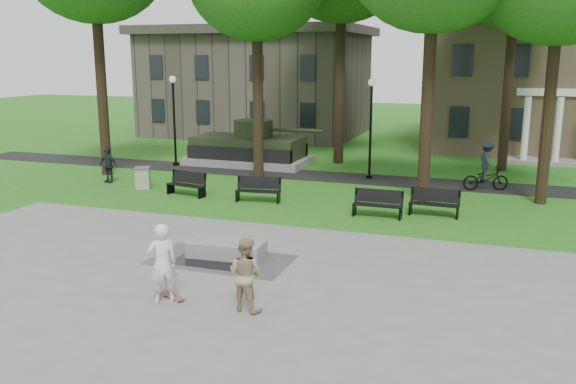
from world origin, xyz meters
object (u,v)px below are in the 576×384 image
(park_bench_0, at_px, (187,183))
(trash_bin, at_px, (143,178))
(skateboarder, at_px, (162,263))
(concrete_block, at_px, (227,249))
(cyclist, at_px, (486,170))
(friend_watching, at_px, (245,274))

(park_bench_0, distance_m, trash_bin, 2.53)
(skateboarder, relative_size, park_bench_0, 1.04)
(concrete_block, xyz_separation_m, park_bench_0, (-4.99, 6.82, 0.28))
(cyclist, bearing_deg, skateboarder, 135.85)
(skateboarder, xyz_separation_m, trash_bin, (-7.48, 10.94, -0.50))
(cyclist, distance_m, trash_bin, 15.05)
(concrete_block, xyz_separation_m, skateboarder, (0.02, -3.58, 0.74))
(concrete_block, distance_m, skateboarder, 3.66)
(skateboarder, xyz_separation_m, cyclist, (6.84, 15.55, -0.10))
(friend_watching, height_order, trash_bin, friend_watching)
(friend_watching, bearing_deg, park_bench_0, -44.46)
(skateboarder, xyz_separation_m, friend_watching, (2.02, 0.23, -0.10))
(park_bench_0, bearing_deg, cyclist, 35.40)
(concrete_block, height_order, park_bench_0, park_bench_0)
(cyclist, bearing_deg, friend_watching, 142.13)
(friend_watching, xyz_separation_m, park_bench_0, (-7.03, 10.17, -0.36))
(concrete_block, relative_size, friend_watching, 1.27)
(trash_bin, bearing_deg, skateboarder, -55.63)
(concrete_block, relative_size, park_bench_0, 1.19)
(concrete_block, bearing_deg, park_bench_0, 126.17)
(friend_watching, height_order, cyclist, cyclist)
(skateboarder, height_order, park_bench_0, skateboarder)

